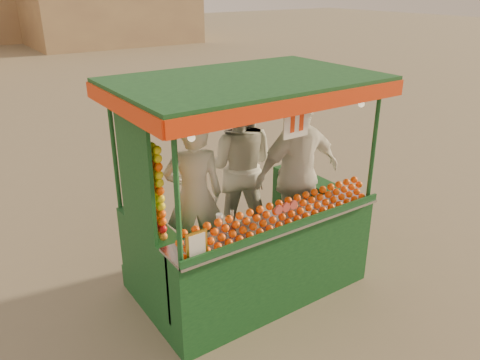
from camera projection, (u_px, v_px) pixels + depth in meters
ground at (266, 275)px, 5.86m from camera, size 90.00×90.00×0.00m
juice_cart at (247, 229)px, 5.28m from camera, size 2.73×1.77×2.48m
vendor_left at (194, 196)px, 5.20m from camera, size 0.76×0.64×1.79m
vendor_middle at (238, 166)px, 5.83m from camera, size 1.21×1.18×1.96m
vendor_right at (298, 174)px, 5.59m from camera, size 1.18×0.58×1.95m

